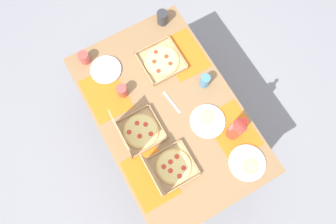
{
  "coord_description": "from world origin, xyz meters",
  "views": [
    {
      "loc": [
        -0.49,
        0.28,
        2.65
      ],
      "look_at": [
        0.0,
        0.0,
        0.76
      ],
      "focal_mm": 31.09,
      "sensor_mm": 36.0,
      "label": 1
    }
  ],
  "objects_px": {
    "pizza_box_center": "(137,132)",
    "pizza_box_edge_far": "(161,61)",
    "plate_far_right": "(247,163)",
    "cup_spare": "(162,18)",
    "cup_clear_right": "(84,58)",
    "plate_near_left": "(207,121)",
    "pizza_box_corner_right": "(169,168)",
    "plate_far_left": "(106,70)",
    "cup_dark": "(122,91)",
    "soda_bottle": "(237,129)",
    "cup_clear_left": "(205,81)"
  },
  "relations": [
    {
      "from": "pizza_box_center",
      "to": "soda_bottle",
      "type": "xyz_separation_m",
      "value": [
        -0.31,
        -0.55,
        0.09
      ]
    },
    {
      "from": "soda_bottle",
      "to": "cup_clear_right",
      "type": "height_order",
      "value": "soda_bottle"
    },
    {
      "from": "soda_bottle",
      "to": "cup_clear_left",
      "type": "height_order",
      "value": "soda_bottle"
    },
    {
      "from": "pizza_box_corner_right",
      "to": "cup_spare",
      "type": "distance_m",
      "value": 1.09
    },
    {
      "from": "pizza_box_edge_far",
      "to": "cup_clear_left",
      "type": "bearing_deg",
      "value": -149.33
    },
    {
      "from": "cup_dark",
      "to": "cup_clear_right",
      "type": "bearing_deg",
      "value": 18.49
    },
    {
      "from": "cup_spare",
      "to": "cup_clear_right",
      "type": "relative_size",
      "value": 1.2
    },
    {
      "from": "plate_far_left",
      "to": "cup_dark",
      "type": "height_order",
      "value": "cup_dark"
    },
    {
      "from": "cup_spare",
      "to": "plate_far_right",
      "type": "bearing_deg",
      "value": 178.08
    },
    {
      "from": "pizza_box_corner_right",
      "to": "cup_spare",
      "type": "height_order",
      "value": "pizza_box_corner_right"
    },
    {
      "from": "pizza_box_center",
      "to": "plate_far_right",
      "type": "bearing_deg",
      "value": -135.07
    },
    {
      "from": "pizza_box_corner_right",
      "to": "plate_far_left",
      "type": "height_order",
      "value": "pizza_box_corner_right"
    },
    {
      "from": "plate_far_right",
      "to": "cup_spare",
      "type": "bearing_deg",
      "value": -1.92
    },
    {
      "from": "pizza_box_edge_far",
      "to": "plate_far_left",
      "type": "relative_size",
      "value": 1.29
    },
    {
      "from": "plate_far_right",
      "to": "soda_bottle",
      "type": "distance_m",
      "value": 0.25
    },
    {
      "from": "pizza_box_edge_far",
      "to": "pizza_box_center",
      "type": "bearing_deg",
      "value": 133.79
    },
    {
      "from": "cup_clear_right",
      "to": "soda_bottle",
      "type": "bearing_deg",
      "value": -147.21
    },
    {
      "from": "soda_bottle",
      "to": "plate_far_left",
      "type": "bearing_deg",
      "value": 32.74
    },
    {
      "from": "pizza_box_center",
      "to": "plate_far_left",
      "type": "bearing_deg",
      "value": -2.22
    },
    {
      "from": "pizza_box_edge_far",
      "to": "cup_spare",
      "type": "height_order",
      "value": "cup_spare"
    },
    {
      "from": "pizza_box_center",
      "to": "plate_far_right",
      "type": "distance_m",
      "value": 0.74
    },
    {
      "from": "soda_bottle",
      "to": "cup_clear_left",
      "type": "relative_size",
      "value": 2.97
    },
    {
      "from": "pizza_box_corner_right",
      "to": "cup_dark",
      "type": "height_order",
      "value": "pizza_box_corner_right"
    },
    {
      "from": "plate_far_left",
      "to": "pizza_box_corner_right",
      "type": "bearing_deg",
      "value": -176.57
    },
    {
      "from": "plate_near_left",
      "to": "soda_bottle",
      "type": "xyz_separation_m",
      "value": [
        -0.15,
        -0.1,
        0.12
      ]
    },
    {
      "from": "pizza_box_corner_right",
      "to": "cup_dark",
      "type": "distance_m",
      "value": 0.61
    },
    {
      "from": "cup_clear_right",
      "to": "cup_dark",
      "type": "relative_size",
      "value": 0.91
    },
    {
      "from": "soda_bottle",
      "to": "cup_spare",
      "type": "xyz_separation_m",
      "value": [
        0.97,
        -0.01,
        -0.08
      ]
    },
    {
      "from": "pizza_box_corner_right",
      "to": "cup_clear_left",
      "type": "xyz_separation_m",
      "value": [
        0.39,
        -0.5,
        0.01
      ]
    },
    {
      "from": "soda_bottle",
      "to": "plate_near_left",
      "type": "bearing_deg",
      "value": 33.94
    },
    {
      "from": "plate_far_left",
      "to": "soda_bottle",
      "type": "bearing_deg",
      "value": -147.26
    },
    {
      "from": "plate_far_right",
      "to": "soda_bottle",
      "type": "bearing_deg",
      "value": -7.46
    },
    {
      "from": "pizza_box_center",
      "to": "cup_dark",
      "type": "xyz_separation_m",
      "value": [
        0.3,
        -0.05,
        0.0
      ]
    },
    {
      "from": "pizza_box_center",
      "to": "pizza_box_edge_far",
      "type": "xyz_separation_m",
      "value": [
        0.38,
        -0.4,
        -0.04
      ]
    },
    {
      "from": "cup_dark",
      "to": "pizza_box_corner_right",
      "type": "bearing_deg",
      "value": -177.95
    },
    {
      "from": "soda_bottle",
      "to": "cup_spare",
      "type": "distance_m",
      "value": 0.98
    },
    {
      "from": "pizza_box_edge_far",
      "to": "plate_far_right",
      "type": "relative_size",
      "value": 1.19
    },
    {
      "from": "pizza_box_center",
      "to": "pizza_box_edge_far",
      "type": "relative_size",
      "value": 1.07
    },
    {
      "from": "plate_near_left",
      "to": "plate_far_right",
      "type": "relative_size",
      "value": 1.0
    },
    {
      "from": "pizza_box_corner_right",
      "to": "plate_far_left",
      "type": "relative_size",
      "value": 1.33
    },
    {
      "from": "pizza_box_edge_far",
      "to": "plate_far_right",
      "type": "xyz_separation_m",
      "value": [
        -0.9,
        -0.13,
        -0.0
      ]
    },
    {
      "from": "pizza_box_corner_right",
      "to": "pizza_box_edge_far",
      "type": "xyz_separation_m",
      "value": [
        0.69,
        -0.33,
        -0.03
      ]
    },
    {
      "from": "pizza_box_edge_far",
      "to": "cup_dark",
      "type": "bearing_deg",
      "value": 102.88
    },
    {
      "from": "pizza_box_corner_right",
      "to": "soda_bottle",
      "type": "height_order",
      "value": "soda_bottle"
    },
    {
      "from": "pizza_box_center",
      "to": "soda_bottle",
      "type": "relative_size",
      "value": 0.94
    },
    {
      "from": "plate_far_left",
      "to": "cup_spare",
      "type": "height_order",
      "value": "cup_spare"
    },
    {
      "from": "pizza_box_edge_far",
      "to": "plate_far_right",
      "type": "bearing_deg",
      "value": -171.98
    },
    {
      "from": "pizza_box_corner_right",
      "to": "pizza_box_edge_far",
      "type": "height_order",
      "value": "pizza_box_corner_right"
    },
    {
      "from": "plate_far_right",
      "to": "cup_clear_left",
      "type": "relative_size",
      "value": 2.19
    },
    {
      "from": "cup_spare",
      "to": "cup_clear_right",
      "type": "bearing_deg",
      "value": 90.67
    }
  ]
}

